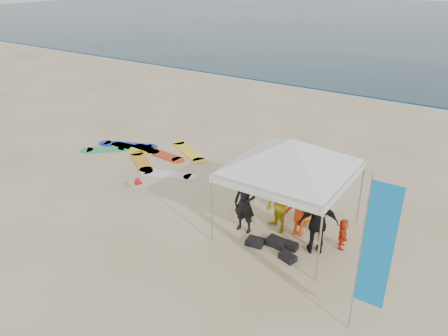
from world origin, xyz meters
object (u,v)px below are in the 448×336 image
Objects in this scene: person_orange_b at (305,200)px; feather_flag at (376,249)px; surfboard_spread at (148,154)px; marker_pennant at (140,183)px; person_yellow at (278,206)px; person_black_a at (245,203)px; person_seated at (343,234)px; person_black_b at (318,223)px; person_orange_a at (301,211)px; canopy_tent at (293,139)px.

feather_flag is at bearing 96.51° from person_orange_b.
marker_pennant is at bearing -51.10° from surfboard_spread.
feather_flag is 0.68× the size of surfboard_spread.
person_yellow is 0.30× the size of surfboard_spread.
person_seated is at bearing 12.86° from person_black_a.
feather_flag reaches higher than marker_pennant.
person_black_a is 1.00× the size of person_black_b.
feather_flag is 5.99× the size of marker_pennant.
person_yellow is at bearing 28.63° from person_orange_b.
feather_flag is (1.49, -2.87, 1.79)m from person_seated.
person_black_b reaches higher than person_seated.
marker_pennant is 3.64m from surfboard_spread.
person_orange_a is 5.73m from marker_pennant.
person_orange_b is 4.87m from feather_flag.
person_black_a is 0.41× the size of canopy_tent.
person_yellow is at bearing -16.42° from surfboard_spread.
feather_flag is (2.98, -3.55, 1.47)m from person_orange_b.
person_orange_a is at bearing -68.04° from person_black_b.
marker_pennant is (-8.45, 2.00, -1.76)m from feather_flag.
feather_flag reaches higher than person_seated.
person_seated is 9.45m from surfboard_spread.
feather_flag is at bearing -169.40° from person_seated.
person_yellow is at bearing -47.36° from person_black_b.
person_orange_a is 0.74m from person_orange_b.
person_black_b is 2.94× the size of marker_pennant.
person_seated is at bearing 5.26° from canopy_tent.
marker_pennant is at bearing -144.53° from person_yellow.
person_black_a is at bearing 24.08° from person_orange_a.
person_black_a is at bearing 88.65° from person_seated.
canopy_tent reaches higher than person_orange_b.
surfboard_spread is (-7.92, 1.97, -0.76)m from person_orange_a.
person_orange_b is 1.68m from person_seated.
person_black_a is 1.20× the size of person_orange_b.
person_black_b reaches higher than person_orange_b.
person_orange_b is 2.39m from canopy_tent.
person_orange_a is 0.42× the size of feather_flag.
person_seated is at bearing 122.02° from person_orange_b.
person_yellow is 1.06× the size of person_orange_a.
person_black_a is 0.49× the size of feather_flag.
person_orange_b is 5.70m from marker_pennant.
person_orange_b is at bearing -85.23° from person_black_b.
person_black_b is 0.94m from person_seated.
person_orange_b reaches higher than marker_pennant.
person_seated is (1.50, -0.68, -0.32)m from person_orange_b.
person_yellow is 0.37× the size of canopy_tent.
person_yellow reaches higher than person_orange_a.
person_seated is 0.20× the size of canopy_tent.
feather_flag is at bearing -9.79° from person_yellow.
person_yellow is at bearing 31.85° from person_black_a.
person_orange_b is (0.47, 0.89, -0.06)m from person_yellow.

